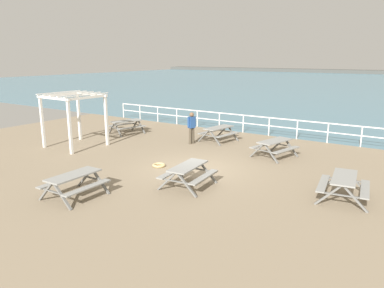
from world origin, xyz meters
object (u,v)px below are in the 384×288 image
Objects in this scene: picnic_table_near_left at (344,182)px; lattice_pergola at (74,107)px; picnic_table_far_right at (219,131)px; picnic_table_seaward at (127,124)px; picnic_table_corner at (275,144)px; visitor at (192,126)px; picnic_table_far_left at (74,180)px; picnic_table_near_right at (188,171)px.

lattice_pergola is (-12.90, -0.01, 1.41)m from picnic_table_near_left.
lattice_pergola is (-5.48, -5.02, 1.41)m from picnic_table_far_right.
picnic_table_far_right is at bearing 47.99° from picnic_table_near_left.
picnic_table_far_right and picnic_table_seaward have the same top height.
lattice_pergola is at bearing 125.54° from picnic_table_corner.
visitor is (-8.30, 3.71, 0.36)m from picnic_table_near_left.
lattice_pergola reaches higher than picnic_table_far_left.
picnic_table_far_left is at bearing -170.38° from picnic_table_far_right.
picnic_table_seaward is at bearing -162.36° from visitor.
picnic_table_seaward is 0.80× the size of lattice_pergola.
picnic_table_near_right is 0.71× the size of lattice_pergola.
picnic_table_far_left is at bearing -128.86° from picnic_table_seaward.
picnic_table_seaward is at bearing 33.14° from picnic_table_far_left.
picnic_table_corner is at bearing -73.51° from picnic_table_seaward.
visitor reaches higher than picnic_table_corner.
picnic_table_corner is (3.68, -1.36, 0.00)m from picnic_table_far_right.
picnic_table_near_left is 12.97m from lattice_pergola.
lattice_pergola is at bearing 49.61° from picnic_table_far_left.
picnic_table_far_left is at bearing 114.25° from picnic_table_near_left.
visitor is (-0.97, 8.33, 0.36)m from picnic_table_far_left.
picnic_table_near_right is 1.06× the size of picnic_table_far_left.
picnic_table_near_right is 3.82m from picnic_table_far_left.
lattice_pergola reaches higher than picnic_table_seaward.
picnic_table_near_left is at bearing -75.24° from picnic_table_near_right.
picnic_table_near_right and picnic_table_far_left have the same top height.
picnic_table_far_left is 9.01m from picnic_table_corner.
lattice_pergola reaches higher than picnic_table_far_right.
picnic_table_far_left is 7.36m from lattice_pergola.
lattice_pergola is (-9.16, -3.66, 1.41)m from picnic_table_corner.
picnic_table_near_left and picnic_table_far_left have the same top height.
lattice_pergola reaches higher than picnic_table_near_right.
picnic_table_seaward is at bearing 93.24° from lattice_pergola.
picnic_table_far_right is 1.21× the size of visitor.
picnic_table_far_right is at bearing -0.31° from picnic_table_far_left.
picnic_table_far_right is at bearing 83.52° from picnic_table_corner.
picnic_table_near_right is 0.92× the size of picnic_table_corner.
picnic_table_far_left is 8.39m from visitor.
picnic_table_far_left is 9.62m from picnic_table_far_right.
picnic_table_near_left is 0.99× the size of picnic_table_far_right.
picnic_table_corner is at bearing -16.46° from picnic_table_near_right.
picnic_table_far_right is 3.92m from picnic_table_corner.
picnic_table_far_right is 7.57m from lattice_pergola.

